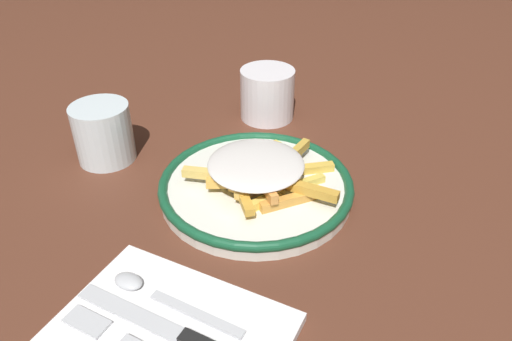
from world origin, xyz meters
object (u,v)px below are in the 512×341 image
(fries_heap, at_px, (262,171))
(knife, at_px, (185,338))
(napkin, at_px, (169,335))
(spoon, at_px, (154,294))
(plate, at_px, (256,186))
(coffee_mug, at_px, (268,94))
(water_glass, at_px, (102,134))

(fries_heap, xyz_separation_m, knife, (-0.24, -0.02, -0.03))
(napkin, bearing_deg, knife, -95.46)
(spoon, bearing_deg, fries_heap, -9.05)
(plate, height_order, knife, plate)
(napkin, relative_size, coffee_mug, 1.85)
(fries_heap, height_order, napkin, fries_heap)
(plate, distance_m, knife, 0.25)
(plate, xyz_separation_m, water_glass, (-0.00, 0.24, 0.03))
(napkin, xyz_separation_m, coffee_mug, (0.46, 0.08, 0.04))
(plate, xyz_separation_m, knife, (-0.24, -0.03, 0.00))
(spoon, xyz_separation_m, water_glass, (0.21, 0.21, 0.03))
(napkin, bearing_deg, water_glass, 45.98)
(spoon, height_order, water_glass, water_glass)
(knife, bearing_deg, plate, 6.68)
(fries_heap, distance_m, coffee_mug, 0.23)
(plate, distance_m, water_glass, 0.24)
(fries_heap, height_order, spoon, fries_heap)
(spoon, xyz_separation_m, coffee_mug, (0.42, 0.04, 0.03))
(fries_heap, height_order, water_glass, water_glass)
(plate, relative_size, spoon, 1.68)
(knife, relative_size, water_glass, 2.46)
(water_glass, height_order, coffee_mug, water_glass)
(knife, height_order, water_glass, water_glass)
(water_glass, bearing_deg, knife, -132.14)
(fries_heap, xyz_separation_m, napkin, (-0.24, -0.00, -0.03))
(plate, relative_size, napkin, 1.18)
(plate, distance_m, spoon, 0.21)
(plate, distance_m, coffee_mug, 0.23)
(fries_heap, distance_m, spoon, 0.21)
(water_glass, bearing_deg, coffee_mug, -38.63)
(fries_heap, bearing_deg, water_glass, 90.33)
(fries_heap, distance_m, napkin, 0.24)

